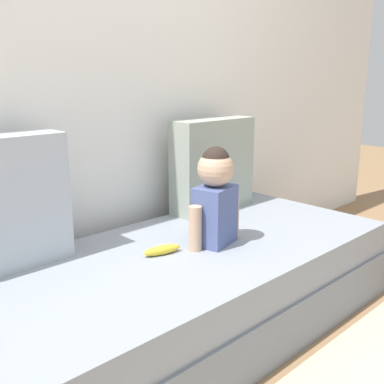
{
  "coord_description": "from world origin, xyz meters",
  "views": [
    {
      "loc": [
        -1.2,
        -1.36,
        1.13
      ],
      "look_at": [
        0.11,
        0.0,
        0.64
      ],
      "focal_mm": 43.09,
      "sensor_mm": 36.0,
      "label": 1
    }
  ],
  "objects_px": {
    "throw_pillow_right": "(213,165)",
    "toddler": "(215,195)",
    "banana": "(162,250)",
    "couch": "(174,297)"
  },
  "relations": [
    {
      "from": "couch",
      "to": "throw_pillow_right",
      "type": "relative_size",
      "value": 4.36
    },
    {
      "from": "throw_pillow_right",
      "to": "toddler",
      "type": "xyz_separation_m",
      "value": [
        -0.39,
        -0.38,
        -0.03
      ]
    },
    {
      "from": "couch",
      "to": "toddler",
      "type": "xyz_separation_m",
      "value": [
        0.22,
        -0.03,
        0.42
      ]
    },
    {
      "from": "couch",
      "to": "banana",
      "type": "bearing_deg",
      "value": 140.92
    },
    {
      "from": "toddler",
      "to": "banana",
      "type": "relative_size",
      "value": 2.57
    },
    {
      "from": "toddler",
      "to": "banana",
      "type": "bearing_deg",
      "value": 166.44
    },
    {
      "from": "couch",
      "to": "banana",
      "type": "height_order",
      "value": "banana"
    },
    {
      "from": "throw_pillow_right",
      "to": "banana",
      "type": "bearing_deg",
      "value": -153.34
    },
    {
      "from": "couch",
      "to": "throw_pillow_right",
      "type": "height_order",
      "value": "throw_pillow_right"
    },
    {
      "from": "throw_pillow_right",
      "to": "toddler",
      "type": "relative_size",
      "value": 1.16
    }
  ]
}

